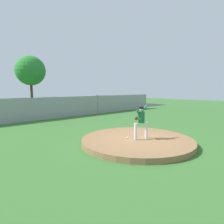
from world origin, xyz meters
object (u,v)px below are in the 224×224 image
Objects in this scene: parked_car_red at (106,102)px; parked_car_burgundy at (25,107)px; baseball at (127,138)px; parked_car_white at (55,105)px; pitcher_youth at (141,119)px.

parked_car_red reaches higher than parked_car_burgundy.
baseball is 0.02× the size of parked_car_burgundy.
parked_car_white is at bearing 76.29° from baseball.
baseball is at bearing 126.40° from pitcher_youth.
parked_car_white is at bearing 78.14° from pitcher_youth.
parked_car_white is at bearing 179.01° from parked_car_red.
pitcher_youth is 0.36× the size of parked_car_red.
pitcher_youth reaches higher than parked_car_red.
baseball is at bearing -90.44° from parked_car_burgundy.
parked_car_burgundy reaches higher than parked_car_white.
pitcher_youth is at bearing -126.42° from parked_car_red.
pitcher_youth reaches higher than parked_car_white.
pitcher_youth is 15.33m from parked_car_white.
baseball is 14.92m from parked_car_white.
pitcher_youth is at bearing -101.86° from parked_car_white.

